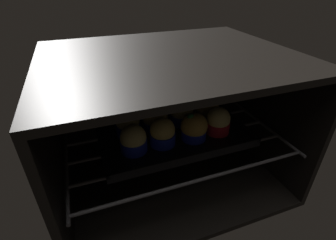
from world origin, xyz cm
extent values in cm
cube|color=black|center=(0.00, 22.00, -0.75)|extent=(59.00, 47.00, 1.50)
cube|color=black|center=(0.00, 22.00, 34.75)|extent=(59.00, 47.00, 1.50)
cube|color=black|center=(0.00, 44.75, 17.00)|extent=(59.00, 1.50, 34.00)
cube|color=black|center=(-28.75, 22.00, 17.00)|extent=(1.50, 47.00, 34.00)
cube|color=black|center=(28.75, 22.00, 17.00)|extent=(1.50, 47.00, 34.00)
cylinder|color=#4C494C|center=(0.00, 3.00, 13.60)|extent=(54.00, 0.80, 0.80)
cylinder|color=#4C494C|center=(0.00, 10.60, 13.60)|extent=(54.00, 0.80, 0.80)
cylinder|color=#4C494C|center=(0.00, 18.20, 13.60)|extent=(54.00, 0.80, 0.80)
cylinder|color=#4C494C|center=(0.00, 25.80, 13.60)|extent=(54.00, 0.80, 0.80)
cylinder|color=#4C494C|center=(0.00, 33.40, 13.60)|extent=(54.00, 0.80, 0.80)
cylinder|color=#4C494C|center=(0.00, 41.00, 13.60)|extent=(54.00, 0.80, 0.80)
cylinder|color=#4C494C|center=(-27.00, 22.00, 13.60)|extent=(0.80, 42.00, 0.80)
cylinder|color=#4C494C|center=(27.00, 22.00, 13.60)|extent=(0.80, 42.00, 0.80)
cube|color=black|center=(0.00, 23.36, 14.60)|extent=(38.13, 30.51, 1.20)
cube|color=black|center=(0.00, 8.51, 15.70)|extent=(38.13, 0.80, 1.00)
cube|color=black|center=(0.00, 38.22, 15.70)|extent=(38.13, 0.80, 1.00)
cube|color=black|center=(-18.67, 23.36, 15.70)|extent=(0.80, 30.51, 1.00)
cube|color=black|center=(18.67, 23.36, 15.70)|extent=(0.80, 30.51, 1.00)
cylinder|color=#1928B7|center=(-11.37, 15.91, 16.71)|extent=(6.37, 6.37, 3.03)
sphere|color=#E0CC7A|center=(-11.37, 15.91, 18.89)|extent=(6.23, 6.23, 6.23)
cylinder|color=#1928B7|center=(-4.10, 16.10, 16.71)|extent=(6.37, 6.37, 3.03)
sphere|color=#DBBC60|center=(-4.10, 16.10, 19.25)|extent=(6.10, 6.10, 6.10)
cylinder|color=#1928B7|center=(4.06, 15.58, 16.71)|extent=(6.37, 6.37, 3.03)
sphere|color=gold|center=(4.06, 15.58, 18.86)|extent=(6.78, 6.78, 6.78)
sphere|color=#28702D|center=(3.05, 15.56, 21.64)|extent=(1.81, 1.81, 1.81)
cylinder|color=red|center=(11.19, 16.13, 16.71)|extent=(6.37, 6.37, 3.03)
sphere|color=#E0CC7A|center=(11.19, 16.13, 19.18)|extent=(6.20, 6.20, 6.20)
cylinder|color=#1928B7|center=(-11.04, 23.20, 16.71)|extent=(6.37, 6.37, 3.03)
sphere|color=#E0CC7A|center=(-11.04, 23.20, 19.31)|extent=(6.24, 6.24, 6.24)
cylinder|color=#1928B7|center=(-3.59, 23.59, 16.71)|extent=(6.37, 6.37, 3.03)
sphere|color=#DBBC60|center=(-3.59, 23.59, 18.83)|extent=(6.81, 6.81, 6.81)
sphere|color=#28702D|center=(-3.74, 24.25, 20.90)|extent=(1.63, 1.63, 1.63)
cylinder|color=#1928B7|center=(4.03, 23.58, 16.71)|extent=(6.37, 6.37, 3.03)
sphere|color=#E0CC7A|center=(4.03, 23.58, 18.81)|extent=(6.44, 6.44, 6.44)
sphere|color=#28702D|center=(3.44, 22.74, 21.31)|extent=(1.95, 1.95, 1.95)
cylinder|color=silver|center=(11.77, 23.51, 16.71)|extent=(6.37, 6.37, 3.03)
sphere|color=gold|center=(11.77, 23.51, 18.81)|extent=(7.00, 7.00, 7.00)
sphere|color=#28702D|center=(10.83, 22.77, 21.39)|extent=(2.52, 2.52, 2.52)
cylinder|color=#1928B7|center=(-11.07, 30.94, 16.71)|extent=(6.37, 6.37, 3.03)
sphere|color=#E0CC7A|center=(-11.07, 30.94, 18.81)|extent=(6.44, 6.44, 6.44)
sphere|color=#19511E|center=(-10.90, 29.80, 21.43)|extent=(2.07, 2.07, 2.07)
cylinder|color=#1928B7|center=(-3.77, 31.07, 16.71)|extent=(6.37, 6.37, 3.03)
sphere|color=#E0CC7A|center=(-3.77, 31.07, 19.46)|extent=(6.41, 6.41, 6.41)
sphere|color=#19511E|center=(-3.75, 31.06, 21.41)|extent=(2.01, 2.01, 2.01)
cylinder|color=#7A238C|center=(4.00, 30.91, 16.71)|extent=(6.37, 6.37, 3.03)
sphere|color=#E0CC7A|center=(4.00, 30.91, 19.46)|extent=(6.84, 6.84, 6.84)
sphere|color=#1E6023|center=(3.69, 29.99, 22.19)|extent=(2.10, 2.10, 2.10)
cylinder|color=red|center=(11.34, 31.13, 16.71)|extent=(6.37, 6.37, 3.03)
sphere|color=gold|center=(11.34, 31.13, 18.76)|extent=(6.75, 6.75, 6.75)
sphere|color=#28702D|center=(11.71, 31.44, 20.91)|extent=(1.99, 1.99, 1.99)
camera|label=1|loc=(-20.23, -31.35, 52.31)|focal=26.73mm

